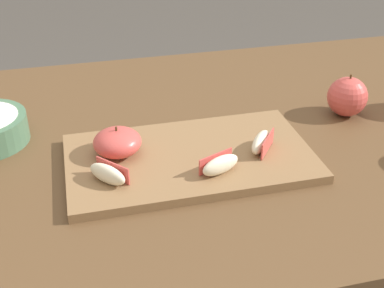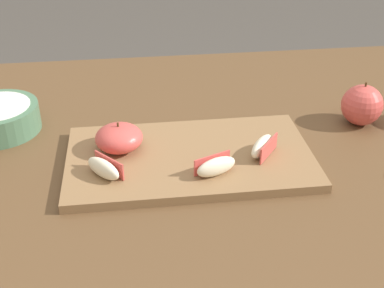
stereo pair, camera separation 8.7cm
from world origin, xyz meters
TOP-DOWN VIEW (x-y plane):
  - dining_table at (0.00, 0.00)m, footprint 1.41×0.84m
  - cutting_board at (0.00, -0.09)m, footprint 0.43×0.24m
  - apple_half_skin_up at (-0.12, -0.06)m, footprint 0.08×0.08m
  - apple_wedge_middle at (0.12, -0.11)m, footprint 0.06×0.07m
  - apple_wedge_front at (0.03, -0.16)m, footprint 0.07×0.05m
  - apple_wedge_left at (-0.15, -0.14)m, footprint 0.07×0.07m
  - whole_apple_pink_lady at (0.35, 0.01)m, footprint 0.08×0.08m

SIDE VIEW (x-z plane):
  - dining_table at x=0.00m, z-range 0.28..1.05m
  - cutting_board at x=0.00m, z-range 0.77..0.79m
  - apple_wedge_middle at x=0.12m, z-range 0.79..0.82m
  - apple_wedge_front at x=0.03m, z-range 0.79..0.82m
  - apple_wedge_left at x=-0.15m, z-range 0.79..0.82m
  - apple_half_skin_up at x=-0.12m, z-range 0.78..0.84m
  - whole_apple_pink_lady at x=0.35m, z-range 0.77..0.85m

